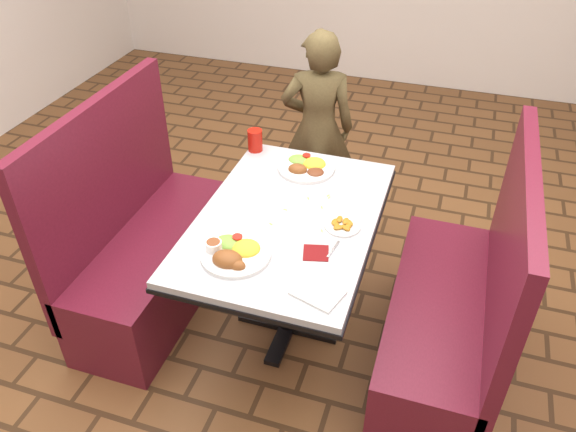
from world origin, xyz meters
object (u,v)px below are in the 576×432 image
object	(u,v)px
red_tumbler	(255,140)
far_dinner_plate	(307,164)
diner_person	(317,129)
near_dinner_plate	(234,250)
dining_table	(288,232)
plantain_plate	(343,225)
booth_bench_right	(449,319)
booth_bench_left	(148,251)

from	to	relation	value
red_tumbler	far_dinner_plate	bearing A→B (deg)	-17.46
diner_person	near_dinner_plate	distance (m)	1.44
dining_table	plantain_plate	size ratio (longest dim) A/B	7.52
red_tumbler	booth_bench_right	bearing A→B (deg)	-24.49
near_dinner_plate	plantain_plate	xyz separation A→B (m)	(0.39, 0.34, -0.02)
booth_bench_right	plantain_plate	xyz separation A→B (m)	(-0.54, -0.00, 0.43)
booth_bench_right	far_dinner_plate	xyz separation A→B (m)	(-0.83, 0.43, 0.45)
dining_table	booth_bench_right	distance (m)	0.86
diner_person	red_tumbler	size ratio (longest dim) A/B	10.49
booth_bench_left	near_dinner_plate	size ratio (longest dim) A/B	4.03
near_dinner_plate	far_dinner_plate	size ratio (longest dim) A/B	1.01
far_dinner_plate	red_tumbler	bearing A→B (deg)	162.54
booth_bench_left	plantain_plate	distance (m)	1.14
diner_person	near_dinner_plate	bearing A→B (deg)	75.78
red_tumbler	plantain_plate	bearing A→B (deg)	-40.62
dining_table	booth_bench_right	world-z (taller)	booth_bench_right
dining_table	far_dinner_plate	distance (m)	0.44
far_dinner_plate	plantain_plate	distance (m)	0.52
dining_table	far_dinner_plate	size ratio (longest dim) A/B	4.12
booth_bench_left	red_tumbler	size ratio (longest dim) A/B	9.93
booth_bench_right	plantain_plate	bearing A→B (deg)	-179.59
diner_person	dining_table	bearing A→B (deg)	82.84
far_dinner_plate	plantain_plate	world-z (taller)	far_dinner_plate
far_dinner_plate	red_tumbler	world-z (taller)	red_tumbler
dining_table	booth_bench_left	world-z (taller)	booth_bench_left
dining_table	plantain_plate	xyz separation A→B (m)	(0.26, -0.00, 0.11)
dining_table	near_dinner_plate	distance (m)	0.39
diner_person	near_dinner_plate	xyz separation A→B (m)	(0.03, -1.43, 0.15)
plantain_plate	red_tumbler	size ratio (longest dim) A/B	1.33
booth_bench_right	red_tumbler	bearing A→B (deg)	155.51
plantain_plate	booth_bench_left	bearing A→B (deg)	179.79
dining_table	plantain_plate	bearing A→B (deg)	-0.86
dining_table	booth_bench_left	size ratio (longest dim) A/B	1.01
plantain_plate	booth_bench_right	bearing A→B (deg)	0.41
booth_bench_right	far_dinner_plate	size ratio (longest dim) A/B	4.08
diner_person	near_dinner_plate	world-z (taller)	diner_person
plantain_plate	red_tumbler	xyz separation A→B (m)	(-0.62, 0.53, 0.05)
diner_person	booth_bench_left	bearing A→B (deg)	44.09
diner_person	far_dinner_plate	xyz separation A→B (m)	(0.12, -0.66, 0.14)
far_dinner_plate	plantain_plate	bearing A→B (deg)	-55.56
booth_bench_left	booth_bench_right	world-z (taller)	same
near_dinner_plate	booth_bench_right	bearing A→B (deg)	20.28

